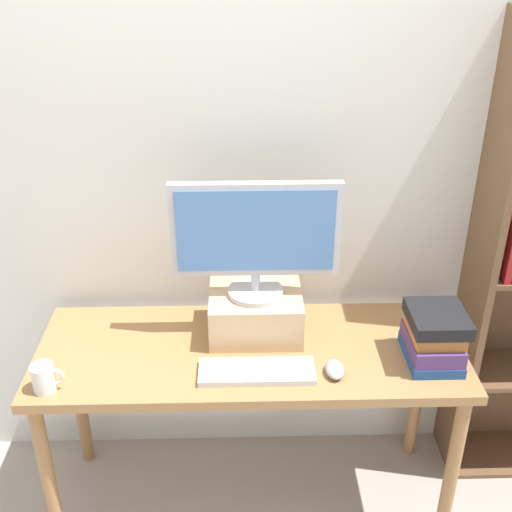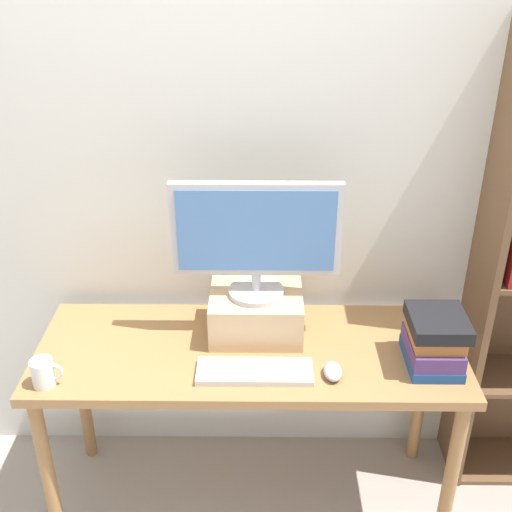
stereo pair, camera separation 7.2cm
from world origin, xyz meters
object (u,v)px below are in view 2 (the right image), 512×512
Objects in this scene: desk at (250,367)px; keyboard at (255,371)px; computer_mouse at (333,371)px; coffee_mug at (44,373)px; computer_monitor at (256,236)px; book_stack at (434,340)px; riser_box at (256,313)px.

keyboard is at bearing -82.53° from desk.
coffee_mug reaches higher than computer_mouse.
computer_monitor is 2.46× the size of book_stack.
book_stack is at bearing -7.15° from desk.
keyboard is at bearing 179.02° from computer_mouse.
computer_mouse is (0.28, -0.15, 0.11)m from desk.
riser_box is at bearing 90.00° from computer_monitor.
riser_box reaches higher than keyboard.
computer_mouse is at bearing -28.72° from desk.
desk is at bearing 151.28° from computer_mouse.
coffee_mug is (-0.69, -0.32, -0.03)m from riser_box.
desk is 14.68× the size of computer_mouse.
coffee_mug is (-0.67, -0.21, 0.14)m from desk.
computer_mouse is 0.97× the size of coffee_mug.
computer_monitor is at bearing -90.00° from riser_box.
riser_box is at bearing 163.10° from book_stack.
riser_box is 0.86× the size of keyboard.
computer_mouse is (0.26, -0.26, -0.38)m from computer_monitor.
book_stack is (0.35, 0.08, 0.08)m from computer_mouse.
coffee_mug is at bearing -175.01° from keyboard.
desk is at bearing -101.97° from riser_box.
desk is at bearing -102.14° from computer_monitor.
computer_monitor is 0.70m from book_stack.
book_stack is at bearing -16.77° from computer_monitor.
coffee_mug is at bearing -162.57° from desk.
riser_box reaches higher than coffee_mug.
computer_monitor is 5.51× the size of coffee_mug.
riser_box is 0.37m from computer_mouse.
riser_box is 0.32m from computer_monitor.
keyboard is at bearing 4.99° from coffee_mug.
computer_monitor is at bearing 77.86° from desk.
keyboard is (0.02, -0.15, 0.10)m from desk.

